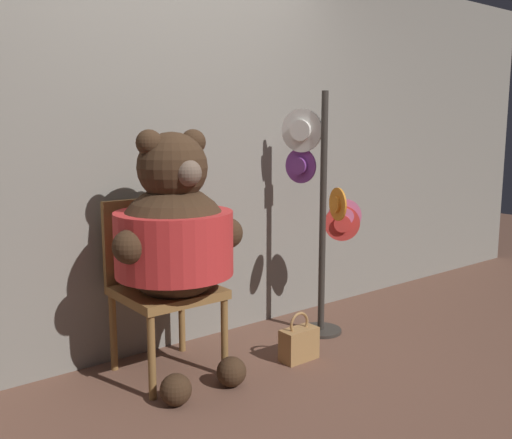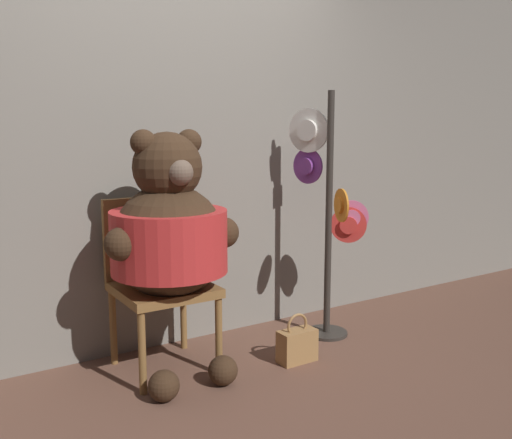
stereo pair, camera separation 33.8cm
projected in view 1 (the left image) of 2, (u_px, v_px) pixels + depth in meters
ground_plane at (232, 388)px, 3.03m from camera, size 14.00×14.00×0.00m
wall_back at (155, 148)px, 3.43m from camera, size 8.00×0.10×2.50m
chair at (159, 278)px, 3.20m from camera, size 0.51×0.52×0.97m
teddy_bear at (175, 235)px, 3.03m from camera, size 0.76×0.68×1.36m
hat_display_rack at (322, 209)px, 3.74m from camera, size 0.36×0.57×1.60m
handbag_on_ground at (299, 343)px, 3.38m from camera, size 0.23×0.12×0.30m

